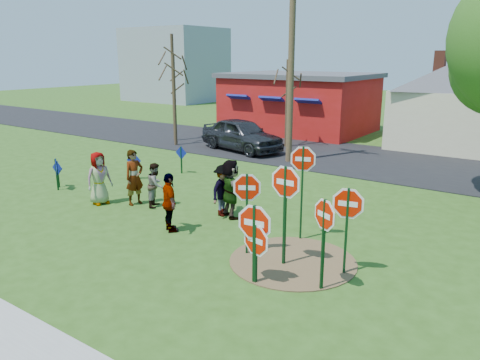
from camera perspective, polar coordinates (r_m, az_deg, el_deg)
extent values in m
plane|color=#2D4F16|center=(15.24, -6.71, -4.46)|extent=(120.00, 120.00, 0.00)
cube|color=black|center=(24.68, 11.33, 2.92)|extent=(120.00, 7.50, 0.04)
cylinder|color=brown|center=(12.04, 6.45, -9.79)|extent=(3.20, 3.20, 0.03)
cube|color=#A41610|center=(32.58, 7.29, 9.12)|extent=(9.00, 7.00, 3.60)
cube|color=#4C4C51|center=(32.44, 7.41, 12.55)|extent=(9.40, 7.40, 0.30)
cube|color=navy|center=(30.76, -0.06, 10.03)|extent=(1.60, 0.78, 0.45)
cube|color=navy|center=(29.40, 3.98, 9.76)|extent=(1.60, 0.78, 0.45)
cube|color=navy|center=(28.19, 8.39, 9.42)|extent=(1.60, 0.78, 0.45)
cube|color=beige|center=(29.16, 26.85, 6.58)|extent=(8.00, 7.00, 3.20)
cube|color=brown|center=(28.33, 23.18, 12.90)|extent=(0.55, 0.55, 1.40)
cube|color=#8C939E|center=(55.43, -7.92, 13.73)|extent=(10.00, 8.00, 8.00)
cube|color=#0E3417|center=(10.58, 1.75, -7.91)|extent=(0.07, 0.08, 1.86)
cylinder|color=white|center=(10.38, 1.78, -5.25)|extent=(1.11, 0.14, 1.12)
cylinder|color=#C51601|center=(10.38, 1.78, -5.25)|extent=(0.96, 0.13, 0.96)
cube|color=white|center=(10.38, 1.78, -5.25)|extent=(0.49, 0.06, 0.14)
cube|color=#0E3417|center=(13.02, 7.54, -1.70)|extent=(0.07, 0.08, 2.67)
cylinder|color=white|center=(12.77, 7.69, 2.55)|extent=(0.89, 0.36, 0.95)
cylinder|color=#C51601|center=(12.77, 7.69, 2.55)|extent=(0.77, 0.32, 0.82)
cube|color=white|center=(12.77, 7.69, 2.55)|extent=(0.39, 0.16, 0.12)
cylinder|color=gold|center=(12.77, 7.69, 2.55)|extent=(0.89, 0.36, 0.95)
cube|color=#0E3417|center=(11.41, 5.48, -4.46)|extent=(0.06, 0.07, 2.51)
cylinder|color=white|center=(11.15, 5.59, -0.26)|extent=(1.07, 0.06, 1.07)
cylinder|color=#C51601|center=(11.15, 5.59, -0.26)|extent=(0.93, 0.05, 0.93)
cube|color=white|center=(11.15, 5.59, -0.26)|extent=(0.47, 0.02, 0.13)
cube|color=#0E3417|center=(11.23, 12.83, -6.19)|extent=(0.07, 0.08, 2.11)
cylinder|color=white|center=(11.01, 13.03, -2.82)|extent=(0.97, 0.26, 1.00)
cylinder|color=#C51601|center=(11.01, 13.03, -2.82)|extent=(0.84, 0.23, 0.86)
cube|color=white|center=(11.01, 13.03, -2.82)|extent=(0.43, 0.11, 0.12)
cylinder|color=gold|center=(11.01, 13.03, -2.82)|extent=(0.97, 0.26, 1.00)
cube|color=#0E3417|center=(10.64, 1.93, -9.04)|extent=(0.06, 0.08, 1.42)
cylinder|color=white|center=(10.51, 1.94, -7.33)|extent=(1.00, 0.20, 1.01)
cylinder|color=#C51601|center=(10.51, 1.94, -7.33)|extent=(0.86, 0.18, 0.87)
cube|color=white|center=(10.51, 1.94, -7.33)|extent=(0.44, 0.09, 0.13)
cube|color=#0E3417|center=(10.37, 10.10, -7.89)|extent=(0.07, 0.08, 2.10)
cylinder|color=white|center=(10.12, 10.28, -4.20)|extent=(0.84, 0.45, 0.94)
cylinder|color=#C51601|center=(10.12, 10.28, -4.20)|extent=(0.73, 0.39, 0.81)
cube|color=white|center=(10.12, 10.28, -4.20)|extent=(0.37, 0.20, 0.12)
cylinder|color=gold|center=(10.12, 10.28, -4.20)|extent=(0.84, 0.44, 0.94)
cube|color=#0E3417|center=(12.02, 0.84, -4.25)|extent=(0.08, 0.08, 2.16)
cylinder|color=white|center=(11.80, 0.85, -0.92)|extent=(0.86, 0.50, 0.98)
cylinder|color=#C51601|center=(11.80, 0.85, -0.92)|extent=(0.74, 0.43, 0.84)
cube|color=white|center=(11.80, 0.85, -0.92)|extent=(0.38, 0.22, 0.12)
cube|color=#0E3417|center=(19.25, -21.44, 0.62)|extent=(0.08, 0.09, 1.24)
cube|color=navy|center=(19.18, -21.52, 1.45)|extent=(0.63, 0.36, 0.71)
cube|color=#0E3417|center=(19.69, -21.31, 0.66)|extent=(0.05, 0.06, 1.05)
cube|color=navy|center=(19.64, -21.38, 1.37)|extent=(0.58, 0.06, 0.58)
cube|color=#0E3417|center=(19.99, -12.77, 1.66)|extent=(0.07, 0.08, 1.14)
cube|color=navy|center=(19.93, -12.81, 2.35)|extent=(0.66, 0.20, 0.68)
cube|color=#0E3417|center=(20.67, -7.17, 2.44)|extent=(0.05, 0.06, 1.21)
cube|color=navy|center=(20.60, -7.19, 3.32)|extent=(0.60, 0.05, 0.60)
imported|color=#38467D|center=(16.91, -16.82, 0.22)|extent=(0.76, 1.00, 1.85)
imported|color=#207571|center=(16.53, -12.76, 0.32)|extent=(0.57, 0.77, 1.93)
imported|color=brown|center=(16.21, -10.24, -0.58)|extent=(0.85, 0.92, 1.53)
imported|color=#2D2D31|center=(15.02, -2.04, -1.26)|extent=(0.67, 1.12, 1.69)
imported|color=#492F56|center=(13.77, -8.59, -2.76)|extent=(1.11, 0.92, 1.77)
imported|color=#1E4C29|center=(14.82, -1.12, -1.07)|extent=(1.81, 1.34, 1.90)
imported|color=#323137|center=(25.37, 0.18, 5.57)|extent=(5.41, 3.18, 1.73)
cylinder|color=#4C3823|center=(22.43, 6.27, 14.22)|extent=(0.30, 0.30, 9.57)
cylinder|color=#382819|center=(27.02, -7.99, 9.53)|extent=(0.18, 0.18, 5.11)
cylinder|color=#382819|center=(26.38, 5.75, 9.18)|extent=(0.18, 0.18, 4.84)
cylinder|color=#382819|center=(28.49, -8.11, 10.95)|extent=(0.18, 0.18, 6.25)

